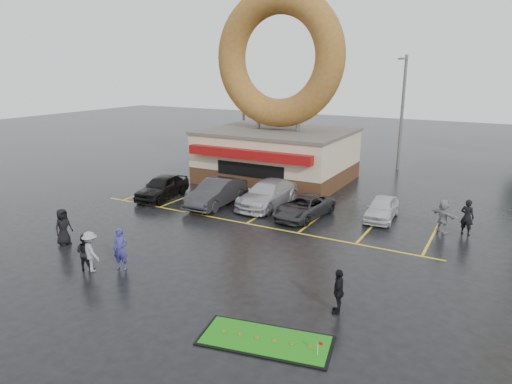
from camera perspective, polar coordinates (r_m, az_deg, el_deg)
The scene contains 18 objects.
ground at distance 21.73m, azimuth -5.79°, elevation -6.51°, with size 120.00×120.00×0.00m, color black.
donut_shop at distance 33.08m, azimuth 2.70°, elevation 9.08°, with size 10.20×8.70×13.50m.
streetlight_left at distance 42.47m, azimuth -1.62°, elevation 10.90°, with size 0.40×2.21×9.00m.
streetlight_mid at distance 38.29m, azimuth 17.78°, elevation 9.71°, with size 0.40×2.21×9.00m.
car_black at distance 29.48m, azimuth -11.64°, elevation 0.63°, with size 1.74×4.33×1.48m, color black.
car_dgrey at distance 27.48m, azimuth -4.96°, elevation -0.06°, with size 1.68×4.81×1.59m, color #28282A.
car_silver at distance 27.25m, azimuth 1.48°, elevation -0.22°, with size 2.11×5.19×1.51m, color #B5B5BA.
car_grey at distance 25.33m, azimuth 6.00°, elevation -1.89°, with size 1.97×4.28×1.19m, color #2B2B2D.
car_white at distance 25.85m, azimuth 15.43°, elevation -1.97°, with size 1.46×3.63×1.24m, color silver.
person_blue at distance 19.59m, azimuth -16.58°, elevation -6.82°, with size 0.65×0.42×1.77m, color navy.
person_blackjkt at distance 20.00m, azimuth -20.59°, elevation -7.04°, with size 0.76×0.59×1.56m, color black.
person_hoodie at distance 19.80m, azimuth -19.98°, elevation -7.01°, with size 1.09×0.63×1.69m, color gray.
person_bystander at distance 23.16m, azimuth -22.97°, elevation -4.02°, with size 0.85×0.55×1.73m, color black.
person_cameraman at distance 15.93m, azimuth 10.27°, elevation -12.09°, with size 0.93×0.39×1.58m, color black.
person_walker_near at distance 24.75m, azimuth 22.35°, elevation -2.80°, with size 1.58×0.50×1.70m, color gray.
person_walker_far at distance 24.87m, azimuth 24.88°, elevation -2.86°, with size 0.66×0.43×1.81m, color black.
dumpster at distance 37.35m, azimuth -6.20°, elevation 3.81°, with size 1.80×1.20×1.30m, color #163A18.
putting_green at distance 14.60m, azimuth 1.20°, elevation -18.03°, with size 4.29×2.50×0.51m.
Camera 1 is at (11.70, -16.45, 8.06)m, focal length 32.00 mm.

